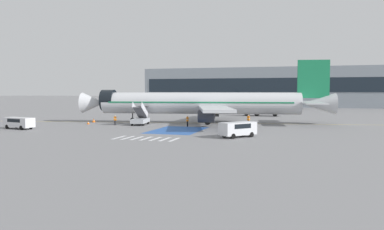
# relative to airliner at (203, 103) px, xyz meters

# --- Properties ---
(ground_plane) EXTENTS (600.00, 600.00, 0.00)m
(ground_plane) POSITION_rel_airliner_xyz_m (0.12, 0.57, -3.52)
(ground_plane) COLOR slate
(apron_leadline_yellow) EXTENTS (77.88, 13.07, 0.01)m
(apron_leadline_yellow) POSITION_rel_airliner_xyz_m (-0.63, -0.10, -3.52)
(apron_leadline_yellow) COLOR gold
(apron_leadline_yellow) RESTS_ON ground_plane
(apron_stand_patch_blue) EXTENTS (6.91, 10.88, 0.01)m
(apron_stand_patch_blue) POSITION_rel_airliner_xyz_m (-0.63, -12.52, -3.52)
(apron_stand_patch_blue) COLOR #2856A8
(apron_stand_patch_blue) RESTS_ON ground_plane
(apron_walkway_bar_0) EXTENTS (0.44, 3.60, 0.01)m
(apron_walkway_bar_0) POSITION_rel_airliner_xyz_m (-4.83, -22.59, -3.52)
(apron_walkway_bar_0) COLOR silver
(apron_walkway_bar_0) RESTS_ON ground_plane
(apron_walkway_bar_1) EXTENTS (0.44, 3.60, 0.01)m
(apron_walkway_bar_1) POSITION_rel_airliner_xyz_m (-3.63, -22.59, -3.52)
(apron_walkway_bar_1) COLOR silver
(apron_walkway_bar_1) RESTS_ON ground_plane
(apron_walkway_bar_2) EXTENTS (0.44, 3.60, 0.01)m
(apron_walkway_bar_2) POSITION_rel_airliner_xyz_m (-2.43, -22.59, -3.52)
(apron_walkway_bar_2) COLOR silver
(apron_walkway_bar_2) RESTS_ON ground_plane
(apron_walkway_bar_3) EXTENTS (0.44, 3.60, 0.01)m
(apron_walkway_bar_3) POSITION_rel_airliner_xyz_m (-1.23, -22.59, -3.52)
(apron_walkway_bar_3) COLOR silver
(apron_walkway_bar_3) RESTS_ON ground_plane
(apron_walkway_bar_4) EXTENTS (0.44, 3.60, 0.01)m
(apron_walkway_bar_4) POSITION_rel_airliner_xyz_m (-0.03, -22.59, -3.52)
(apron_walkway_bar_4) COLOR silver
(apron_walkway_bar_4) RESTS_ON ground_plane
(apron_walkway_bar_5) EXTENTS (0.44, 3.60, 0.01)m
(apron_walkway_bar_5) POSITION_rel_airliner_xyz_m (1.17, -22.59, -3.52)
(apron_walkway_bar_5) COLOR silver
(apron_walkway_bar_5) RESTS_ON ground_plane
(apron_walkway_bar_6) EXTENTS (0.44, 3.60, 0.01)m
(apron_walkway_bar_6) POSITION_rel_airliner_xyz_m (2.37, -22.59, -3.52)
(apron_walkway_bar_6) COLOR silver
(apron_walkway_bar_6) RESTS_ON ground_plane
(airliner) EXTENTS (44.75, 32.33, 10.96)m
(airliner) POSITION_rel_airliner_xyz_m (0.00, 0.00, 0.00)
(airliner) COLOR silver
(airliner) RESTS_ON ground_plane
(boarding_stairs_forward) EXTENTS (2.95, 5.47, 3.93)m
(boarding_stairs_forward) POSITION_rel_airliner_xyz_m (-9.38, -6.05, -2.54)
(boarding_stairs_forward) COLOR #ADB2BA
(boarding_stairs_forward) RESTS_ON ground_plane
(fuel_tanker) EXTENTS (8.93, 2.78, 3.21)m
(fuel_tanker) POSITION_rel_airliner_xyz_m (7.85, 21.97, -1.92)
(fuel_tanker) COLOR #38383D
(fuel_tanker) RESTS_ON ground_plane
(service_van_0) EXTENTS (5.43, 2.78, 1.72)m
(service_van_0) POSITION_rel_airliner_xyz_m (-24.05, -17.56, -2.47)
(service_van_0) COLOR silver
(service_van_0) RESTS_ON ground_plane
(service_van_1) EXTENTS (4.44, 4.78, 1.88)m
(service_van_1) POSITION_rel_airliner_xyz_m (9.19, -18.35, -2.38)
(service_van_1) COLOR silver
(service_van_1) RESTS_ON ground_plane
(baggage_cart) EXTENTS (2.70, 1.69, 0.87)m
(baggage_cart) POSITION_rel_airliner_xyz_m (6.58, -7.85, -3.27)
(baggage_cart) COLOR gray
(baggage_cart) RESTS_ON ground_plane
(ground_crew_0) EXTENTS (0.49, 0.38, 1.86)m
(ground_crew_0) POSITION_rel_airliner_xyz_m (8.41, -3.07, -2.44)
(ground_crew_0) COLOR #2D2D33
(ground_crew_0) RESTS_ON ground_plane
(ground_crew_1) EXTENTS (0.31, 0.47, 1.74)m
(ground_crew_1) POSITION_rel_airliner_xyz_m (-0.82, -6.88, -2.52)
(ground_crew_1) COLOR black
(ground_crew_1) RESTS_ON ground_plane
(ground_crew_2) EXTENTS (0.48, 0.34, 1.65)m
(ground_crew_2) POSITION_rel_airliner_xyz_m (-13.12, -7.89, -2.58)
(ground_crew_2) COLOR #2D2D33
(ground_crew_2) RESTS_ON ground_plane
(traffic_cone_0) EXTENTS (0.62, 0.62, 0.69)m
(traffic_cone_0) POSITION_rel_airliner_xyz_m (-19.66, -3.76, -3.18)
(traffic_cone_0) COLOR orange
(traffic_cone_0) RESTS_ON ground_plane
(traffic_cone_1) EXTENTS (0.48, 0.48, 0.53)m
(traffic_cone_1) POSITION_rel_airliner_xyz_m (-18.41, -7.59, -3.26)
(traffic_cone_1) COLOR orange
(traffic_cone_1) RESTS_ON ground_plane
(terminal_building) EXTENTS (88.48, 12.10, 13.97)m
(terminal_building) POSITION_rel_airliner_xyz_m (3.68, 73.82, 3.46)
(terminal_building) COLOR #89939E
(terminal_building) RESTS_ON ground_plane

